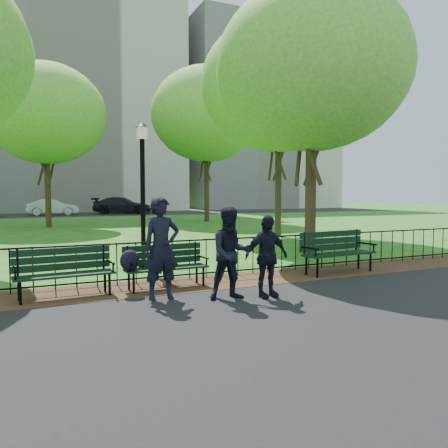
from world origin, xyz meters
name	(u,v)px	position (x,y,z in m)	size (l,w,h in m)	color
ground	(217,300)	(0.00, 0.00, 0.00)	(120.00, 120.00, 0.00)	#215716
asphalt_path	(340,370)	(0.00, -3.40, 0.01)	(60.00, 9.20, 0.01)	black
dirt_strip	(189,284)	(0.00, 1.50, 0.01)	(60.00, 1.60, 0.01)	#3D2418
far_street	(65,215)	(0.00, 35.00, 0.01)	(70.00, 9.00, 0.01)	black
iron_fence	(181,258)	(0.00, 2.00, 0.50)	(24.06, 0.06, 1.00)	black
apartment_mid	(71,82)	(2.00, 48.00, 15.00)	(24.00, 15.00, 30.00)	beige
apartment_east	(251,122)	(26.00, 48.00, 12.00)	(20.00, 15.00, 24.00)	beige
park_bench_main	(151,261)	(-0.86, 1.30, 0.59)	(1.82, 0.62, 0.96)	black
park_bench_left_a	(64,267)	(-2.48, 1.36, 0.57)	(1.79, 0.69, 1.00)	black
park_bench_right_a	(336,247)	(3.69, 1.31, 0.63)	(1.98, 0.75, 1.10)	black
lamppost	(143,189)	(-0.31, 4.14, 2.04)	(0.34, 0.34, 3.75)	black
tree_near_e	(312,69)	(5.04, 4.26, 5.75)	(5.95, 5.95, 8.29)	#2D2116
tree_mid_e	(279,85)	(7.16, 9.68, 6.66)	(6.88, 6.88, 9.59)	#2D2116
tree_far_c	(46,114)	(-1.99, 19.47, 6.36)	(6.57, 6.57, 9.16)	#2D2116
tree_far_e	(207,114)	(8.18, 20.71, 7.27)	(7.51, 7.51, 10.47)	#2D2116
person_left	(162,248)	(-0.88, 0.47, 0.94)	(0.68, 0.44, 1.86)	black
person_mid	(231,253)	(0.27, -0.03, 0.85)	(0.81, 0.42, 1.67)	black
person_right	(267,256)	(0.92, -0.17, 0.77)	(0.89, 0.36, 1.52)	black
sedan_silver	(53,207)	(-1.06, 34.19, 0.72)	(1.50, 4.32, 1.42)	#B5B9BD
sedan_dark	(122,205)	(5.09, 34.34, 0.80)	(2.20, 5.41, 1.57)	black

